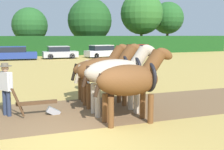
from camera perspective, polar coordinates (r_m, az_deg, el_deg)
ground_plane at (r=7.67m, az=-8.63°, el=-12.43°), size 240.00×240.00×0.00m
plowed_furrow_strip at (r=9.78m, az=-19.86°, el=-8.26°), size 22.76×4.68×0.01m
hedgerow at (r=37.58m, az=-19.50°, el=5.52°), size 66.72×1.64×2.57m
tree_center at (r=42.89m, az=-16.35°, el=9.65°), size 5.12×5.12×6.64m
tree_center_right at (r=44.59m, az=-4.53°, el=10.99°), size 6.87×6.87×8.38m
tree_right at (r=46.61m, az=6.04°, el=12.36°), size 6.86×6.86×9.60m
tree_far_right at (r=51.33m, az=11.26°, el=11.27°), size 5.59×5.59×8.46m
draft_horse_lead_left at (r=8.53m, az=3.93°, el=-0.96°), size 2.67×1.07×2.37m
draft_horse_lead_right at (r=9.55m, az=1.22°, el=0.55°), size 2.79×1.00×2.43m
draft_horse_trail_left at (r=10.61m, az=-0.96°, el=1.06°), size 2.84×1.10×2.43m
draft_horse_trail_right at (r=11.69m, az=-2.67°, el=1.27°), size 2.69×0.93×2.39m
plow at (r=9.73m, az=-14.27°, el=-6.18°), size 1.59×0.47×1.13m
farmer_at_plow at (r=9.91m, az=-20.77°, el=-1.88°), size 0.45×0.59×1.77m
farmer_beside_team at (r=13.29m, az=-5.03°, el=0.29°), size 0.43×0.53×1.54m
parked_car_center_left at (r=32.06m, az=-19.13°, el=4.16°), size 4.59×2.08×1.48m
parked_car_center at (r=32.86m, az=-10.60°, el=4.51°), size 3.99×1.97×1.43m
parked_car_center_right at (r=33.94m, az=-1.91°, el=4.80°), size 4.62×2.46×1.50m
parked_car_right at (r=36.57m, az=5.37°, el=5.00°), size 4.14×2.17×1.49m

